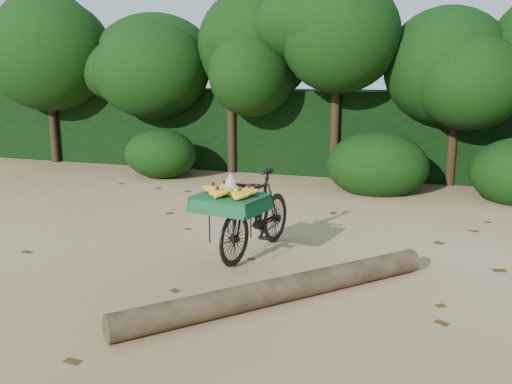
% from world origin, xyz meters
% --- Properties ---
extents(ground, '(80.00, 80.00, 0.00)m').
position_xyz_m(ground, '(0.00, 0.00, 0.00)').
color(ground, tan).
rests_on(ground, ground).
extents(vendor_bicycle, '(0.89, 1.82, 1.02)m').
position_xyz_m(vendor_bicycle, '(0.52, 0.20, 0.52)').
color(vendor_bicycle, black).
rests_on(vendor_bicycle, ground).
extents(fallen_log, '(2.45, 2.71, 0.25)m').
position_xyz_m(fallen_log, '(1.22, -1.05, 0.12)').
color(fallen_log, brown).
rests_on(fallen_log, ground).
extents(hedge_backdrop, '(26.00, 1.80, 1.80)m').
position_xyz_m(hedge_backdrop, '(0.00, 6.30, 0.90)').
color(hedge_backdrop, black).
rests_on(hedge_backdrop, ground).
extents(tree_row, '(14.50, 2.00, 4.00)m').
position_xyz_m(tree_row, '(-0.65, 5.50, 2.00)').
color(tree_row, black).
rests_on(tree_row, ground).
extents(bush_clumps, '(8.80, 1.70, 0.90)m').
position_xyz_m(bush_clumps, '(0.50, 4.30, 0.45)').
color(bush_clumps, black).
rests_on(bush_clumps, ground).
extents(leaf_litter, '(7.00, 7.30, 0.01)m').
position_xyz_m(leaf_litter, '(0.00, 0.65, 0.01)').
color(leaf_litter, '#442912').
rests_on(leaf_litter, ground).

